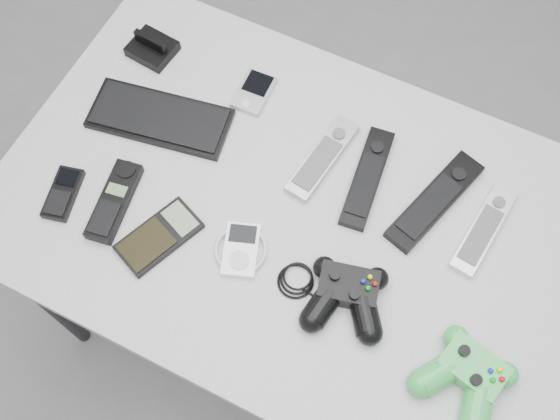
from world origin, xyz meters
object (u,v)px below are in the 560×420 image
at_px(remote_silver_b, 484,229).
at_px(mobile_phone, 63,193).
at_px(calculator, 159,236).
at_px(desk, 296,225).
at_px(cordless_handset, 114,201).
at_px(remote_silver_a, 323,158).
at_px(controller_black, 347,294).
at_px(pda_keyboard, 160,118).
at_px(pda, 254,92).
at_px(mp3_player, 241,250).
at_px(remote_black_b, 435,201).
at_px(remote_black_a, 367,177).
at_px(controller_green, 468,375).

bearing_deg(remote_silver_b, mobile_phone, -152.24).
relative_size(remote_silver_b, calculator, 1.28).
height_order(desk, cordless_handset, cordless_handset).
xyz_separation_m(remote_silver_a, controller_black, (0.16, -0.25, 0.01)).
xyz_separation_m(pda_keyboard, cordless_handset, (0.02, -0.21, 0.00)).
xyz_separation_m(pda, mp3_player, (0.14, -0.33, 0.00)).
bearing_deg(mobile_phone, remote_black_b, 11.27).
height_order(pda_keyboard, remote_black_a, remote_black_a).
distance_m(desk, pda_keyboard, 0.36).
bearing_deg(cordless_handset, remote_black_b, 16.91).
distance_m(desk, mp3_player, 0.16).
bearing_deg(mp3_player, mobile_phone, 167.68).
bearing_deg(remote_silver_a, remote_black_b, 9.94).
height_order(mobile_phone, mp3_player, same).
bearing_deg(mp3_player, remote_silver_a, 57.23).
xyz_separation_m(mobile_phone, calculator, (0.22, 0.01, -0.00)).
bearing_deg(remote_black_b, remote_silver_b, 9.57).
relative_size(mobile_phone, controller_black, 0.44).
height_order(desk, pda_keyboard, pda_keyboard).
bearing_deg(desk, mobile_phone, -157.88).
bearing_deg(remote_black_a, pda_keyboard, -178.77).
height_order(remote_silver_a, remote_black_a, same).
relative_size(remote_silver_a, calculator, 1.27).
relative_size(remote_silver_b, mp3_player, 1.93).
distance_m(remote_black_b, mobile_phone, 0.74).
xyz_separation_m(calculator, controller_black, (0.37, 0.05, 0.02)).
bearing_deg(mobile_phone, pda, 45.48).
height_order(remote_black_a, remote_silver_b, remote_black_a).
bearing_deg(remote_black_b, remote_black_a, -158.63).
height_order(pda_keyboard, remote_black_b, remote_black_b).
bearing_deg(remote_black_b, pda_keyboard, -156.05).
bearing_deg(cordless_handset, controller_green, -10.80).
xyz_separation_m(desk, mp3_player, (-0.06, -0.12, 0.08)).
distance_m(pda_keyboard, calculator, 0.27).
bearing_deg(calculator, controller_green, 22.84).
relative_size(desk, pda, 11.49).
height_order(remote_silver_a, mp3_player, remote_silver_a).
bearing_deg(pda_keyboard, remote_black_a, -2.13).
distance_m(remote_black_a, mobile_phone, 0.61).
distance_m(desk, cordless_handset, 0.37).
relative_size(pda_keyboard, cordless_handset, 1.70).
xyz_separation_m(pda, controller_green, (0.61, -0.37, 0.02)).
distance_m(remote_silver_b, cordless_handset, 0.72).
distance_m(desk, controller_black, 0.22).
height_order(mobile_phone, controller_green, controller_green).
height_order(desk, remote_silver_a, remote_silver_a).
relative_size(pda, mobile_phone, 0.91).
bearing_deg(cordless_handset, remote_silver_a, 30.22).
relative_size(remote_silver_a, controller_green, 1.23).
height_order(remote_silver_a, calculator, remote_silver_a).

